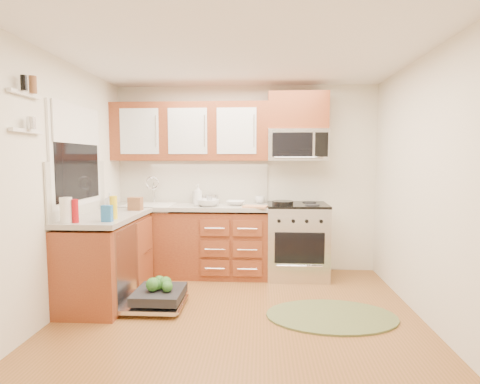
# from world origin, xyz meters

# --- Properties ---
(floor) EXTENTS (3.50, 3.50, 0.00)m
(floor) POSITION_xyz_m (0.00, 0.00, 0.00)
(floor) COLOR brown
(floor) RESTS_ON ground
(ceiling) EXTENTS (3.50, 3.50, 0.00)m
(ceiling) POSITION_xyz_m (0.00, 0.00, 2.50)
(ceiling) COLOR white
(ceiling) RESTS_ON ground
(wall_back) EXTENTS (3.50, 0.04, 2.50)m
(wall_back) POSITION_xyz_m (0.00, 1.75, 1.25)
(wall_back) COLOR silver
(wall_back) RESTS_ON ground
(wall_front) EXTENTS (3.50, 0.04, 2.50)m
(wall_front) POSITION_xyz_m (0.00, -1.75, 1.25)
(wall_front) COLOR silver
(wall_front) RESTS_ON ground
(wall_left) EXTENTS (0.04, 3.50, 2.50)m
(wall_left) POSITION_xyz_m (-1.75, 0.00, 1.25)
(wall_left) COLOR silver
(wall_left) RESTS_ON ground
(wall_right) EXTENTS (0.04, 3.50, 2.50)m
(wall_right) POSITION_xyz_m (1.75, 0.00, 1.25)
(wall_right) COLOR silver
(wall_right) RESTS_ON ground
(base_cabinet_back) EXTENTS (2.05, 0.60, 0.85)m
(base_cabinet_back) POSITION_xyz_m (-0.73, 1.45, 0.42)
(base_cabinet_back) COLOR maroon
(base_cabinet_back) RESTS_ON ground
(base_cabinet_left) EXTENTS (0.60, 1.25, 0.85)m
(base_cabinet_left) POSITION_xyz_m (-1.45, 0.52, 0.42)
(base_cabinet_left) COLOR maroon
(base_cabinet_left) RESTS_ON ground
(countertop_back) EXTENTS (2.07, 0.64, 0.05)m
(countertop_back) POSITION_xyz_m (-0.72, 1.44, 0.90)
(countertop_back) COLOR #A8A39A
(countertop_back) RESTS_ON base_cabinet_back
(countertop_left) EXTENTS (0.64, 1.27, 0.05)m
(countertop_left) POSITION_xyz_m (-1.44, 0.53, 0.90)
(countertop_left) COLOR #A8A39A
(countertop_left) RESTS_ON base_cabinet_left
(backsplash_back) EXTENTS (2.05, 0.02, 0.57)m
(backsplash_back) POSITION_xyz_m (-0.73, 1.74, 1.21)
(backsplash_back) COLOR beige
(backsplash_back) RESTS_ON ground
(backsplash_left) EXTENTS (0.02, 1.25, 0.57)m
(backsplash_left) POSITION_xyz_m (-1.74, 0.52, 1.21)
(backsplash_left) COLOR beige
(backsplash_left) RESTS_ON ground
(upper_cabinets) EXTENTS (2.05, 0.35, 0.75)m
(upper_cabinets) POSITION_xyz_m (-0.73, 1.57, 1.88)
(upper_cabinets) COLOR maroon
(upper_cabinets) RESTS_ON ground
(cabinet_over_mw) EXTENTS (0.76, 0.35, 0.47)m
(cabinet_over_mw) POSITION_xyz_m (0.68, 1.57, 2.13)
(cabinet_over_mw) COLOR maroon
(cabinet_over_mw) RESTS_ON ground
(range) EXTENTS (0.76, 0.64, 0.95)m
(range) POSITION_xyz_m (0.68, 1.43, 0.47)
(range) COLOR silver
(range) RESTS_ON ground
(microwave) EXTENTS (0.76, 0.38, 0.40)m
(microwave) POSITION_xyz_m (0.68, 1.55, 1.70)
(microwave) COLOR silver
(microwave) RESTS_ON ground
(sink) EXTENTS (0.62, 0.50, 0.26)m
(sink) POSITION_xyz_m (-1.25, 1.42, 0.80)
(sink) COLOR white
(sink) RESTS_ON ground
(dishwasher) EXTENTS (0.70, 0.60, 0.20)m
(dishwasher) POSITION_xyz_m (-0.86, 0.30, 0.10)
(dishwasher) COLOR silver
(dishwasher) RESTS_ON ground
(window) EXTENTS (0.03, 1.05, 1.05)m
(window) POSITION_xyz_m (-1.74, 0.50, 1.55)
(window) COLOR white
(window) RESTS_ON ground
(window_blind) EXTENTS (0.02, 0.96, 0.40)m
(window_blind) POSITION_xyz_m (-1.71, 0.50, 1.88)
(window_blind) COLOR white
(window_blind) RESTS_ON ground
(shelf_upper) EXTENTS (0.04, 0.40, 0.03)m
(shelf_upper) POSITION_xyz_m (-1.72, -0.35, 2.05)
(shelf_upper) COLOR white
(shelf_upper) RESTS_ON ground
(shelf_lower) EXTENTS (0.04, 0.40, 0.03)m
(shelf_lower) POSITION_xyz_m (-1.72, -0.35, 1.75)
(shelf_lower) COLOR white
(shelf_lower) RESTS_ON ground
(rug) EXTENTS (1.28, 0.85, 0.02)m
(rug) POSITION_xyz_m (0.90, 0.17, 0.01)
(rug) COLOR olive
(rug) RESTS_ON ground
(skillet) EXTENTS (0.27, 0.27, 0.05)m
(skillet) POSITION_xyz_m (0.48, 1.30, 0.97)
(skillet) COLOR black
(skillet) RESTS_ON range
(stock_pot) EXTENTS (0.25, 0.25, 0.13)m
(stock_pot) POSITION_xyz_m (-0.46, 1.53, 0.99)
(stock_pot) COLOR silver
(stock_pot) RESTS_ON countertop_back
(cutting_board) EXTENTS (0.33, 0.25, 0.02)m
(cutting_board) POSITION_xyz_m (0.14, 1.22, 0.94)
(cutting_board) COLOR tan
(cutting_board) RESTS_ON countertop_back
(canister) EXTENTS (0.10, 0.10, 0.16)m
(canister) POSITION_xyz_m (-0.67, 1.65, 1.00)
(canister) COLOR silver
(canister) RESTS_ON countertop_back
(paper_towel_roll) EXTENTS (0.12, 0.12, 0.24)m
(paper_towel_roll) POSITION_xyz_m (-1.60, -0.00, 1.05)
(paper_towel_roll) COLOR white
(paper_towel_roll) RESTS_ON countertop_left
(mustard_bottle) EXTENTS (0.08, 0.08, 0.23)m
(mustard_bottle) POSITION_xyz_m (-1.25, 0.25, 1.04)
(mustard_bottle) COLOR yellow
(mustard_bottle) RESTS_ON countertop_left
(red_bottle) EXTENTS (0.06, 0.06, 0.22)m
(red_bottle) POSITION_xyz_m (-1.52, 0.01, 1.04)
(red_bottle) COLOR #A30D14
(red_bottle) RESTS_ON countertop_left
(wooden_box) EXTENTS (0.16, 0.12, 0.15)m
(wooden_box) POSITION_xyz_m (-1.25, 0.89, 1.00)
(wooden_box) COLOR brown
(wooden_box) RESTS_ON countertop_left
(blue_carton) EXTENTS (0.10, 0.06, 0.16)m
(blue_carton) POSITION_xyz_m (-1.25, 0.09, 1.00)
(blue_carton) COLOR #2569AF
(blue_carton) RESTS_ON countertop_left
(bowl_a) EXTENTS (0.26, 0.26, 0.06)m
(bowl_a) POSITION_xyz_m (-0.12, 1.43, 0.95)
(bowl_a) COLOR #999999
(bowl_a) RESTS_ON countertop_back
(bowl_b) EXTENTS (0.31, 0.31, 0.09)m
(bowl_b) POSITION_xyz_m (-0.46, 1.30, 0.97)
(bowl_b) COLOR #999999
(bowl_b) RESTS_ON countertop_back
(cup) EXTENTS (0.17, 0.17, 0.10)m
(cup) POSITION_xyz_m (0.20, 1.65, 0.98)
(cup) COLOR #999999
(cup) RESTS_ON countertop_back
(soap_bottle_a) EXTENTS (0.13, 0.14, 0.28)m
(soap_bottle_a) POSITION_xyz_m (-0.58, 1.30, 1.06)
(soap_bottle_a) COLOR #999999
(soap_bottle_a) RESTS_ON countertop_back
(soap_bottle_b) EXTENTS (0.09, 0.09, 0.19)m
(soap_bottle_b) POSITION_xyz_m (-1.62, 1.05, 1.02)
(soap_bottle_b) COLOR #999999
(soap_bottle_b) RESTS_ON countertop_left
(soap_bottle_c) EXTENTS (0.13, 0.13, 0.16)m
(soap_bottle_c) POSITION_xyz_m (-1.60, 1.05, 1.01)
(soap_bottle_c) COLOR #999999
(soap_bottle_c) RESTS_ON countertop_left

